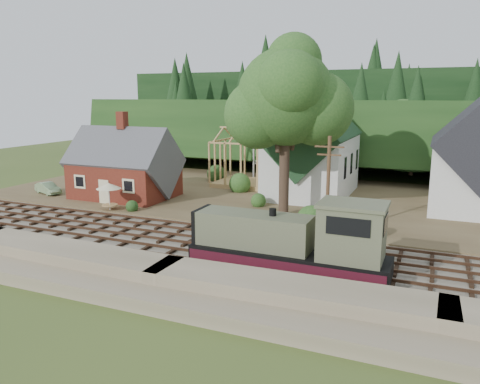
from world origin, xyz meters
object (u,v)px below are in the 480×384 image
at_px(car_green, 48,188).
at_px(car_blue, 161,193).
at_px(locomotive, 295,243).
at_px(patio_set, 109,187).

bearing_deg(car_green, car_blue, -56.77).
relative_size(locomotive, car_green, 3.20).
bearing_deg(patio_set, car_blue, 76.86).
bearing_deg(locomotive, car_blue, 141.85).
height_order(car_blue, car_green, car_green).
bearing_deg(locomotive, patio_set, 157.65).
bearing_deg(patio_set, car_green, 163.06).
distance_m(locomotive, car_green, 33.89).
relative_size(locomotive, patio_set, 4.69).
height_order(car_green, patio_set, patio_set).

